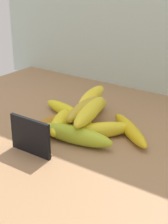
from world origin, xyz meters
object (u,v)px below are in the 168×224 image
Objects in this scene: banana_5 at (85,124)px; banana_10 at (92,96)px; banana_0 at (61,122)px; banana_4 at (48,125)px; banana_7 at (67,111)px; banana_9 at (84,108)px; chalkboard_sign at (31,137)px; banana_1 at (91,109)px; banana_3 at (97,131)px; banana_8 at (90,111)px; banana_6 at (130,130)px; banana_2 at (74,135)px.

banana_10 is at bearing 113.39° from banana_5.
banana_0 is 0.86× the size of banana_4.
banana_10 reaches higher than banana_5.
banana_9 is at bearing -20.82° from banana_7.
banana_1 is (-0.83, 24.65, -1.76)cm from chalkboard_sign.
banana_3 is at bearing -48.43° from banana_1.
banana_1 is 14.71cm from banana_4.
banana_10 is at bearing 121.91° from banana_8.
banana_9 is (6.22, 7.23, 3.63)cm from banana_4.
banana_3 reaches higher than banana_4.
banana_6 is 15.71cm from banana_10.
banana_10 is at bearing 130.36° from banana_3.
banana_4 reaches higher than banana_7.
banana_3 is 1.04× the size of banana_4.
banana_6 is at bearing 55.88° from chalkboard_sign.
banana_7 is at bearing 100.67° from banana_4.
banana_8 reaches higher than banana_0.
chalkboard_sign is 0.57× the size of banana_2.
banana_0 is (-2.04, 13.24, -1.71)cm from chalkboard_sign.
chalkboard_sign is at bearing -88.58° from banana_10.
banana_10 reaches higher than banana_9.
banana_1 is at bearing 163.76° from banana_6.
chalkboard_sign is at bearing -96.86° from banana_9.
banana_1 is 9.08cm from banana_5.
banana_4 is 9.40cm from banana_5.
banana_7 is (-6.06, 20.65, -2.15)cm from chalkboard_sign.
banana_4 is at bearing -130.71° from banana_9.
chalkboard_sign is 16.83cm from banana_3.
banana_9 is (4.15, 4.30, 3.32)cm from banana_0.
chalkboard_sign reaches higher than banana_3.
banana_2 is at bearing -45.45° from banana_7.
banana_1 is 0.81× the size of banana_6.
banana_7 is (-14.07, 5.96, -0.27)cm from banana_3.
banana_6 is (8.86, 10.93, -0.50)cm from banana_2.
banana_1 is at bearing 91.93° from chalkboard_sign.
banana_0 is 7.96cm from banana_2.
banana_3 is at bearing 59.76° from banana_2.
banana_5 is at bearing -66.61° from banana_10.
banana_2 reaches higher than banana_3.
banana_8 is 9.70cm from banana_10.
banana_6 is 1.03× the size of banana_7.
chalkboard_sign reaches higher than banana_10.
banana_6 is at bearing -0.76° from banana_7.
banana_9 is at bearing 83.14° from chalkboard_sign.
banana_1 is 10.25cm from banana_8.
banana_1 is (1.21, 11.41, -0.05)cm from banana_0.
chalkboard_sign is at bearing -105.18° from banana_8.
banana_0 is at bearing -152.77° from banana_8.
banana_8 is 1.12× the size of banana_9.
banana_2 is at bearing -69.14° from banana_1.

